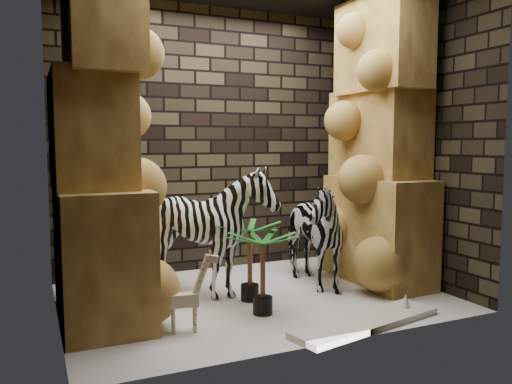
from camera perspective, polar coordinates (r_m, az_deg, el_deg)
name	(u,v)px	position (r m, az deg, el deg)	size (l,w,h in m)	color
floor	(255,297)	(4.93, -0.08, -11.74)	(3.50, 3.50, 0.00)	beige
wall_back	(211,140)	(5.87, -5.09, 5.85)	(3.50, 3.50, 0.00)	black
wall_front	(328,138)	(3.60, 8.10, 6.08)	(3.50, 3.50, 0.00)	black
wall_left	(52,138)	(4.30, -22.00, 5.63)	(3.00, 3.00, 0.00)	black
wall_right	(405,140)	(5.65, 16.42, 5.67)	(3.00, 3.00, 0.00)	black
rock_pillar_left	(98,138)	(4.33, -17.34, 5.77)	(0.68, 1.30, 3.00)	#D9BB53
rock_pillar_right	(380,140)	(5.44, 13.76, 5.75)	(0.58, 1.25, 3.00)	#D9BB53
zebra_right	(307,224)	(5.21, 5.71, -3.65)	(0.58, 1.07, 1.27)	white
zebra_left	(210,238)	(4.84, -5.21, -5.13)	(1.01, 1.26, 1.14)	white
giraffe_toy	(184,291)	(4.02, -8.13, -11.00)	(0.33, 0.11, 0.65)	beige
palm_front	(250,261)	(4.74, -0.70, -7.74)	(0.36, 0.36, 0.75)	#0F471D
palm_back	(263,273)	(4.37, 0.76, -9.10)	(0.36, 0.36, 0.72)	#0F471D
surfboard	(366,322)	(4.30, 12.32, -14.11)	(1.41, 0.34, 0.05)	silver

